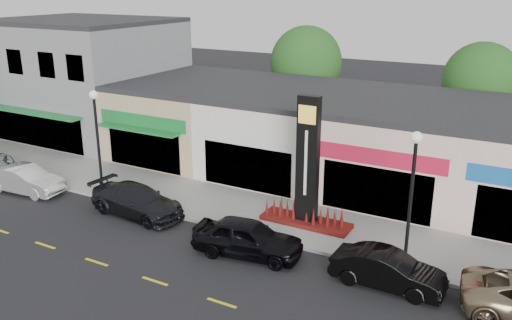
# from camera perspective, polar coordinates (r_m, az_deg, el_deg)

# --- Properties ---
(ground) EXTENTS (120.00, 120.00, 0.00)m
(ground) POSITION_cam_1_polar(r_m,az_deg,el_deg) (23.39, -5.88, -9.28)
(ground) COLOR black
(ground) RESTS_ON ground
(sidewalk) EXTENTS (52.00, 4.30, 0.15)m
(sidewalk) POSITION_cam_1_polar(r_m,az_deg,el_deg) (26.66, -0.53, -5.40)
(sidewalk) COLOR gray
(sidewalk) RESTS_ON ground
(curb) EXTENTS (52.00, 0.20, 0.15)m
(curb) POSITION_cam_1_polar(r_m,az_deg,el_deg) (24.91, -3.11, -7.20)
(curb) COLOR gray
(curb) RESTS_ON ground
(building_grey_2story) EXTENTS (12.00, 10.95, 8.30)m
(building_grey_2story) POSITION_cam_1_polar(r_m,az_deg,el_deg) (41.88, -17.54, 8.32)
(building_grey_2story) COLOR slate
(building_grey_2story) RESTS_ON ground
(shop_beige) EXTENTS (7.00, 10.85, 4.80)m
(shop_beige) POSITION_cam_1_polar(r_m,az_deg,el_deg) (36.02, -6.72, 4.69)
(shop_beige) COLOR tan
(shop_beige) RESTS_ON ground
(shop_cream) EXTENTS (7.00, 10.01, 4.80)m
(shop_cream) POSITION_cam_1_polar(r_m,az_deg,el_deg) (32.53, 3.38, 3.31)
(shop_cream) COLOR silver
(shop_cream) RESTS_ON ground
(shop_pink_w) EXTENTS (7.00, 10.01, 4.80)m
(shop_pink_w) POSITION_cam_1_polar(r_m,az_deg,el_deg) (30.27, 15.39, 1.53)
(shop_pink_w) COLOR beige
(shop_pink_w) RESTS_ON ground
(tree_rear_west) EXTENTS (5.20, 5.20, 7.83)m
(tree_rear_west) POSITION_cam_1_polar(r_m,az_deg,el_deg) (40.15, 5.30, 10.24)
(tree_rear_west) COLOR #382619
(tree_rear_west) RESTS_ON ground
(tree_rear_mid) EXTENTS (4.80, 4.80, 7.29)m
(tree_rear_mid) POSITION_cam_1_polar(r_m,az_deg,el_deg) (37.06, 22.62, 7.73)
(tree_rear_mid) COLOR #382619
(tree_rear_mid) RESTS_ON ground
(lamp_west_near) EXTENTS (0.44, 0.44, 5.47)m
(lamp_west_near) POSITION_cam_1_polar(r_m,az_deg,el_deg) (28.86, -16.39, 2.86)
(lamp_west_near) COLOR black
(lamp_west_near) RESTS_ON sidewalk
(lamp_east_near) EXTENTS (0.44, 0.44, 5.47)m
(lamp_east_near) POSITION_cam_1_polar(r_m,az_deg,el_deg) (21.09, 16.09, -2.74)
(lamp_east_near) COLOR black
(lamp_east_near) RESTS_ON sidewalk
(pylon_sign) EXTENTS (4.20, 1.30, 6.00)m
(pylon_sign) POSITION_cam_1_polar(r_m,az_deg,el_deg) (24.47, 5.40, -2.15)
(pylon_sign) COLOR #500E0D
(pylon_sign) RESTS_ON sidewalk
(car_white_van) EXTENTS (1.96, 4.55, 1.46)m
(car_white_van) POSITION_cam_1_polar(r_m,az_deg,el_deg) (31.42, -23.10, -1.91)
(car_white_van) COLOR white
(car_white_van) RESTS_ON ground
(car_dark_sedan) EXTENTS (2.41, 5.17, 1.46)m
(car_dark_sedan) POSITION_cam_1_polar(r_m,az_deg,el_deg) (26.78, -12.42, -4.22)
(car_dark_sedan) COLOR black
(car_dark_sedan) RESTS_ON ground
(car_black_sedan) EXTENTS (2.51, 4.81, 1.56)m
(car_black_sedan) POSITION_cam_1_polar(r_m,az_deg,el_deg) (22.44, -0.88, -8.18)
(car_black_sedan) COLOR black
(car_black_sedan) RESTS_ON ground
(car_black_conv) EXTENTS (1.49, 4.19, 1.38)m
(car_black_conv) POSITION_cam_1_polar(r_m,az_deg,el_deg) (20.90, 13.70, -11.18)
(car_black_conv) COLOR black
(car_black_conv) RESTS_ON ground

